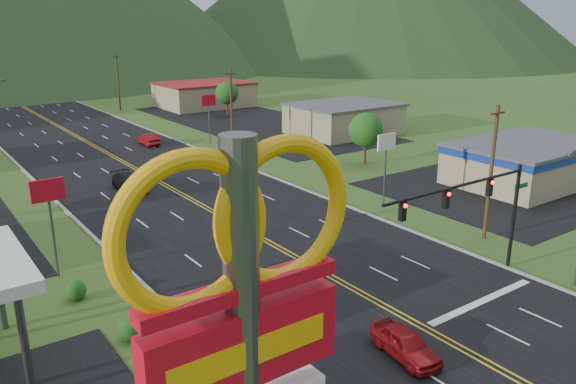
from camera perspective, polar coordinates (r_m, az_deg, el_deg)
traffic_signal at (r=35.17m, az=18.73°, el=-0.89°), size 13.10×0.43×7.00m
building_east_near at (r=60.88m, az=23.19°, el=3.00°), size 15.40×10.40×4.10m
building_east_mid at (r=81.39m, az=5.71°, el=7.46°), size 14.40×11.40×4.30m
building_east_far at (r=107.91m, az=-8.48°, el=9.77°), size 16.40×12.40×4.50m
pole_sign_west_a at (r=37.37m, az=-23.14°, el=-0.79°), size 2.00×0.18×6.40m
pole_sign_east_a at (r=48.76m, az=9.94°, el=4.29°), size 2.00×0.18×6.40m
pole_sign_east_b at (r=74.30m, az=-8.07°, el=8.72°), size 2.00×0.18×6.40m
tree_east_a at (r=63.55m, az=7.90°, el=6.26°), size 3.84×3.84×5.82m
tree_east_b at (r=96.29m, az=-6.23°, el=9.97°), size 3.84×3.84×5.82m
utility_pole_a at (r=42.99m, az=19.93°, el=1.89°), size 1.60×0.28×10.00m
utility_pole_b at (r=70.20m, az=-5.77°, el=8.38°), size 1.60×0.28×10.00m
utility_pole_c at (r=106.47m, az=-16.87°, el=10.69°), size 1.60×0.28×10.00m
utility_pole_d at (r=144.72m, az=-22.28°, el=11.67°), size 1.60×0.28×10.00m
car_red_near at (r=28.53m, az=11.84°, el=-14.90°), size 2.18×4.26×1.39m
car_dark_mid at (r=55.57m, az=-15.81°, el=0.89°), size 2.15×5.22×1.51m
car_red_far at (r=75.58m, az=-13.98°, el=5.21°), size 1.71×4.59×1.50m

